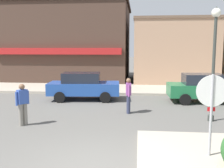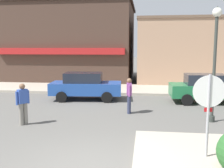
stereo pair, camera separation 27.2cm
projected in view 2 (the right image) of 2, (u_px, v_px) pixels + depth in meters
name	position (u px, v px, depth m)	size (l,w,h in m)	color
kerb_far	(125.00, 89.00, 18.43)	(80.00, 4.00, 0.15)	#A89E8C
stop_sign	(208.00, 105.00, 6.66)	(0.82, 0.08, 2.30)	#9E9EA3
lamp_post	(215.00, 48.00, 10.17)	(0.36, 0.36, 4.54)	#333833
parked_car_nearest	(85.00, 86.00, 15.01)	(4.13, 2.14, 1.56)	#234C9E
parked_car_second	(207.00, 88.00, 14.14)	(4.06, 1.99, 1.56)	#1E6B3D
pedestrian_crossing_near	(129.00, 95.00, 11.83)	(0.26, 0.56, 1.61)	#2D334C
pedestrian_crossing_far	(23.00, 103.00, 10.06)	(0.41, 0.49, 1.61)	gray
building_corner_shop	(75.00, 43.00, 24.86)	(11.16, 9.18, 6.90)	#473328
building_storefront_left_near	(176.00, 51.00, 22.85)	(6.62, 7.35, 5.31)	tan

